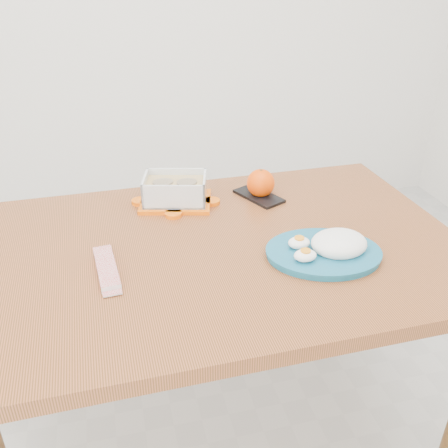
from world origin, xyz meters
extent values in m
cube|color=#A1502D|center=(-0.04, 0.12, 0.73)|extent=(1.27, 0.86, 0.04)
cylinder|color=brown|center=(-0.61, 0.46, 0.35)|extent=(0.06, 0.06, 0.71)
cylinder|color=brown|center=(0.52, 0.48, 0.35)|extent=(0.06, 0.06, 0.71)
cube|color=#FF6607|center=(-0.12, 0.38, 0.76)|extent=(0.24, 0.20, 0.01)
cube|color=silver|center=(-0.12, 0.38, 0.80)|extent=(0.21, 0.17, 0.08)
cube|color=tan|center=(-0.12, 0.38, 0.79)|extent=(0.20, 0.16, 0.05)
cylinder|color=#9D8567|center=(-0.16, 0.39, 0.81)|extent=(0.07, 0.07, 0.02)
cylinder|color=#9D8567|center=(-0.09, 0.37, 0.81)|extent=(0.07, 0.07, 0.02)
sphere|color=#FF4705|center=(0.14, 0.37, 0.79)|extent=(0.09, 0.09, 0.09)
cylinder|color=#165E7C|center=(0.19, 0.00, 0.76)|extent=(0.34, 0.34, 0.02)
ellipsoid|color=white|center=(0.23, -0.01, 0.80)|extent=(0.17, 0.15, 0.06)
ellipsoid|color=white|center=(0.14, 0.03, 0.78)|extent=(0.06, 0.06, 0.03)
ellipsoid|color=white|center=(0.13, -0.03, 0.78)|extent=(0.06, 0.06, 0.03)
cube|color=#B9090D|center=(-0.34, 0.06, 0.76)|extent=(0.06, 0.19, 0.02)
cube|color=black|center=(0.14, 0.36, 0.75)|extent=(0.14, 0.18, 0.01)
camera|label=1|loc=(-0.31, -0.98, 1.43)|focal=40.00mm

